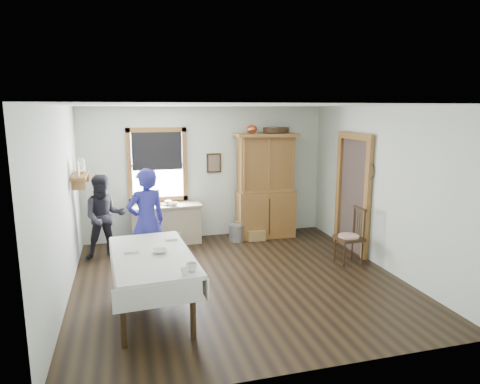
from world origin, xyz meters
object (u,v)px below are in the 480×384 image
Objects in this scene: pail at (237,233)px; wicker_basket at (256,235)px; figure_dark at (105,220)px; china_hutch at (266,186)px; dining_table at (153,282)px; spindle_chair at (349,235)px; woman_blue at (147,226)px; work_counter at (166,224)px.

pail reaches higher than wicker_basket.
figure_dark is (-2.54, -0.35, 0.53)m from pail.
china_hutch is 6.46× the size of pail.
spindle_chair is (3.40, 0.91, 0.10)m from dining_table.
woman_blue is 1.23m from figure_dark.
wicker_basket is at bearing 0.61° from figure_dark.
spindle_chair is at bearing -63.37° from china_hutch.
dining_table is 5.86× the size of pail.
china_hutch is 1.14m from pail.
china_hutch is at bearing -168.12° from woman_blue.
wicker_basket is (-1.15, 1.71, -0.39)m from spindle_chair.
dining_table is 2.44m from figure_dark.
work_counter is at bearing 171.98° from wicker_basket.
wicker_basket is at bearing 121.18° from spindle_chair.
wicker_basket is (0.39, -0.05, -0.06)m from pail.
work_counter is 1.44m from pail.
work_counter is 2.18m from china_hutch.
spindle_chair is at bearing 14.99° from dining_table.
wicker_basket is at bearing -6.58° from pail.
dining_table is at bearing 70.27° from woman_blue.
spindle_chair is 2.97× the size of pail.
woman_blue is at bearing -61.35° from figure_dark.
dining_table is at bearing -100.91° from work_counter.
dining_table is 1.22× the size of woman_blue.
spindle_chair reaches higher than wicker_basket.
woman_blue reaches higher than dining_table.
figure_dark is (-4.08, 1.41, 0.21)m from spindle_chair.
pail is at bearing 173.42° from wicker_basket.
pail is (-1.55, 1.76, -0.33)m from spindle_chair.
pail is 2.39m from woman_blue.
figure_dark is at bearing 106.37° from dining_table.
figure_dark reaches higher than work_counter.
figure_dark reaches higher than dining_table.
pail is at bearing 128.60° from spindle_chair.
woman_blue is 1.15× the size of figure_dark.
dining_table is 1.36m from woman_blue.
figure_dark is at bearing -168.82° from china_hutch.
spindle_chair is (2.95, -1.96, 0.10)m from work_counter.
pail is (1.40, -0.21, -0.23)m from work_counter.
china_hutch reaches higher than figure_dark.
work_counter is at bearing 143.58° from spindle_chair.
dining_table is at bearing -130.65° from wicker_basket.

